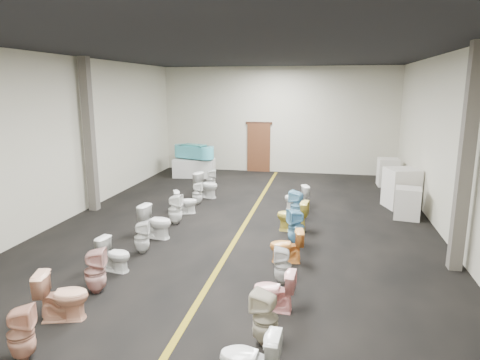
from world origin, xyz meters
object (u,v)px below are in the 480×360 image
(appliance_crate_a, at_px, (407,203))
(toilet_left_2, at_px, (63,296))
(toilet_right_1, at_px, (249,359))
(toilet_right_4, at_px, (283,266))
(toilet_right_9, at_px, (296,197))
(toilet_left_9, at_px, (197,193))
(display_table, at_px, (194,168))
(toilet_right_3, at_px, (274,290))
(toilet_left_5, at_px, (142,237))
(toilet_left_7, at_px, (175,209))
(appliance_crate_d, at_px, (388,172))
(toilet_left_8, at_px, (186,202))
(toilet_right_6, at_px, (296,227))
(toilet_left_1, at_px, (21,334))
(toilet_left_6, at_px, (156,222))
(toilet_right_8, at_px, (297,206))
(bathtub, at_px, (194,151))
(toilet_left_4, at_px, (115,254))
(toilet_right_5, at_px, (287,246))
(toilet_left_3, at_px, (95,271))
(appliance_crate_c, at_px, (394,184))
(toilet_left_11, at_px, (211,180))
(toilet_right_2, at_px, (265,318))
(toilet_left_10, at_px, (206,185))
(appliance_crate_b, at_px, (401,188))
(toilet_right_7, at_px, (292,216))

(appliance_crate_a, distance_m, toilet_left_2, 9.28)
(toilet_right_1, xyz_separation_m, toilet_right_4, (0.11, 2.95, -0.03))
(toilet_right_4, xyz_separation_m, toilet_right_9, (-0.11, 5.13, 0.01))
(toilet_left_9, bearing_deg, display_table, 10.91)
(toilet_right_4, bearing_deg, toilet_right_3, -5.04)
(display_table, height_order, toilet_left_5, display_table)
(toilet_left_7, xyz_separation_m, toilet_right_9, (3.12, 2.09, -0.04))
(appliance_crate_d, bearing_deg, toilet_left_8, -141.95)
(toilet_left_7, relative_size, toilet_right_6, 0.96)
(toilet_left_1, relative_size, toilet_left_6, 0.96)
(appliance_crate_a, relative_size, toilet_right_3, 1.23)
(display_table, xyz_separation_m, toilet_left_6, (1.28, -7.21, 0.04))
(toilet_right_8, distance_m, toilet_right_9, 1.13)
(appliance_crate_a, bearing_deg, bathtub, 150.50)
(bathtub, height_order, toilet_left_9, bathtub)
(toilet_left_4, relative_size, toilet_right_5, 0.96)
(toilet_right_1, bearing_deg, toilet_left_3, -118.60)
(appliance_crate_c, relative_size, toilet_left_3, 0.97)
(toilet_left_11, height_order, toilet_right_8, toilet_right_8)
(toilet_left_5, height_order, toilet_right_8, toilet_right_8)
(toilet_right_4, relative_size, toilet_right_9, 0.99)
(toilet_left_1, distance_m, toilet_left_4, 2.94)
(appliance_crate_a, bearing_deg, toilet_right_5, -128.96)
(toilet_left_8, xyz_separation_m, toilet_right_1, (3.16, -6.99, 0.04))
(toilet_left_5, height_order, toilet_left_8, toilet_left_5)
(toilet_left_5, distance_m, toilet_left_11, 6.17)
(toilet_left_6, xyz_separation_m, toilet_right_5, (3.29, -0.89, -0.05))
(appliance_crate_d, height_order, toilet_right_1, appliance_crate_d)
(toilet_left_1, relative_size, toilet_right_3, 1.10)
(toilet_right_2, relative_size, toilet_right_9, 1.13)
(display_table, relative_size, toilet_left_10, 2.01)
(appliance_crate_b, distance_m, toilet_right_1, 9.45)
(display_table, relative_size, toilet_right_7, 2.05)
(toilet_left_3, xyz_separation_m, toilet_right_6, (3.37, 3.14, 0.01))
(bathtub, bearing_deg, toilet_left_2, -62.84)
(appliance_crate_d, xyz_separation_m, toilet_right_9, (-3.14, -3.85, -0.15))
(appliance_crate_b, bearing_deg, toilet_left_11, 170.05)
(appliance_crate_a, xyz_separation_m, appliance_crate_d, (0.00, 4.16, 0.08))
(toilet_left_5, relative_size, toilet_left_8, 1.06)
(toilet_left_2, relative_size, toilet_left_4, 1.17)
(display_table, height_order, toilet_right_7, toilet_right_7)
(appliance_crate_c, xyz_separation_m, toilet_right_1, (-3.15, -10.39, -0.02))
(toilet_left_2, bearing_deg, toilet_right_8, -46.02)
(bathtub, xyz_separation_m, toilet_right_4, (4.59, -9.14, -0.71))
(appliance_crate_b, distance_m, toilet_left_6, 7.53)
(toilet_left_5, height_order, toilet_left_11, toilet_left_5)
(toilet_left_1, xyz_separation_m, toilet_right_9, (3.13, 8.14, -0.03))
(bathtub, bearing_deg, toilet_left_3, -62.03)
(toilet_left_4, bearing_deg, appliance_crate_b, -37.97)
(toilet_right_1, bearing_deg, toilet_left_1, -86.06)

